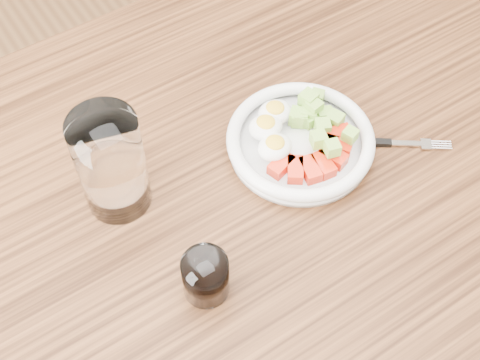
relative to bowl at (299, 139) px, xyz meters
name	(u,v)px	position (x,y,z in m)	size (l,w,h in m)	color
dining_table	(249,230)	(-0.11, -0.03, -0.12)	(1.50, 0.90, 0.77)	brown
bowl	(299,139)	(0.00, 0.00, 0.00)	(0.22, 0.22, 0.05)	white
fork	(379,143)	(0.10, -0.06, -0.02)	(0.15, 0.11, 0.01)	black
water_glass	(111,164)	(-0.26, 0.07, 0.06)	(0.09, 0.09, 0.16)	white
coffee_glass	(206,277)	(-0.23, -0.12, 0.01)	(0.06, 0.06, 0.07)	white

